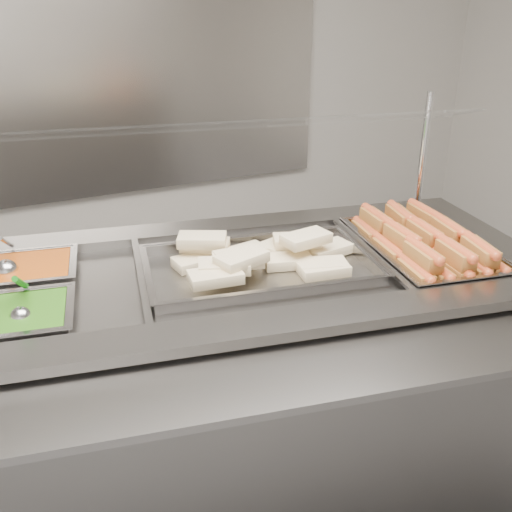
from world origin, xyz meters
name	(u,v)px	position (x,y,z in m)	size (l,w,h in m)	color
back_panel	(102,102)	(0.00, 2.45, 1.20)	(3.00, 0.04, 1.20)	gray
steam_counter	(242,385)	(-0.03, 0.31, 0.49)	(2.18, 1.28, 0.98)	slate
tray_rail	(291,374)	(-0.14, -0.23, 0.92)	(1.97, 0.76, 0.06)	gray
sneeze_guard	(223,131)	(0.02, 0.55, 1.37)	(1.82, 0.66, 0.48)	silver
pan_hotdogs	(422,256)	(0.64, 0.18, 0.93)	(0.48, 0.66, 0.11)	gray
pan_wraps	(259,270)	(0.04, 0.30, 0.95)	(0.81, 0.57, 0.08)	gray
pan_beans	(24,280)	(-0.68, 0.61, 0.93)	(0.37, 0.32, 0.11)	gray
pan_peas	(12,328)	(-0.75, 0.30, 0.93)	(0.37, 0.32, 0.11)	gray
hotdogs_in_buns	(423,243)	(0.63, 0.17, 0.99)	(0.39, 0.61, 0.13)	brown
tortilla_wraps	(263,254)	(0.06, 0.32, 0.99)	(0.64, 0.43, 0.10)	beige
ladle	(6,269)	(-0.73, 0.60, 0.98)	(0.08, 0.21, 0.16)	#BCBDC2
serving_spoon	(21,310)	(-0.72, 0.28, 0.99)	(0.07, 0.19, 0.15)	#BCBDC2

